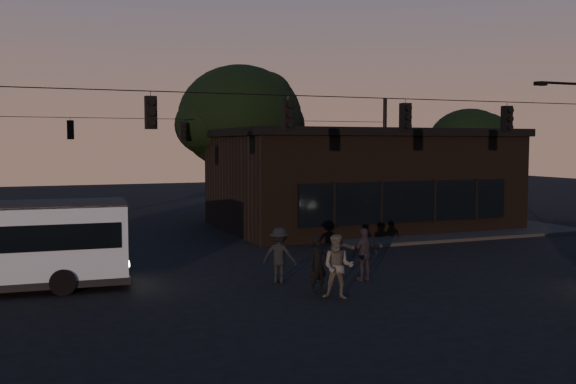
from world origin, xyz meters
name	(u,v)px	position (x,y,z in m)	size (l,w,h in m)	color
ground	(341,309)	(0.00, 0.00, 0.00)	(120.00, 120.00, 0.00)	black
sidewalk_far_right	(423,226)	(12.00, 14.00, 0.07)	(14.00, 10.00, 0.15)	black
building	(358,178)	(9.00, 15.97, 2.71)	(15.40, 10.41, 5.40)	black
tree_behind	(240,118)	(4.00, 22.00, 6.19)	(7.60, 7.60, 9.43)	black
tree_right	(469,144)	(18.00, 18.00, 4.63)	(5.20, 5.20, 6.86)	black
signal_rig_near	(288,148)	(0.00, 4.00, 4.45)	(26.24, 0.30, 7.50)	black
signal_rig_far	(183,151)	(0.00, 20.00, 4.20)	(26.24, 0.30, 7.50)	black
pedestrian_a	(318,265)	(0.14, 1.86, 0.89)	(0.65, 0.43, 1.79)	black
pedestrian_b	(338,267)	(0.45, 1.11, 0.96)	(0.94, 0.73, 1.93)	#40403A
pedestrian_c	(365,254)	(2.41, 3.09, 0.89)	(1.04, 0.43, 1.78)	black
pedestrian_d	(280,255)	(-0.35, 3.87, 0.92)	(1.18, 0.68, 1.83)	black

